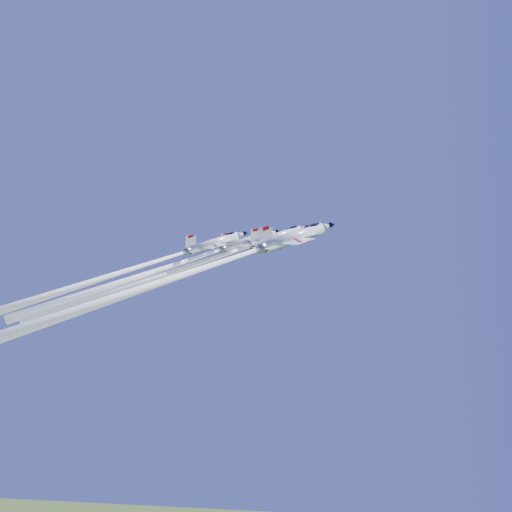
% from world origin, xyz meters
% --- Properties ---
extents(jet_lead, '(29.98, 34.22, 40.73)m').
position_xyz_m(jet_lead, '(-10.66, -5.21, 103.99)').
color(jet_lead, white).
extents(jet_left, '(27.59, 31.40, 37.02)m').
position_xyz_m(jet_left, '(-14.80, -7.42, 103.32)').
color(jet_left, white).
extents(jet_right, '(35.63, 40.86, 49.36)m').
position_xyz_m(jet_right, '(-8.56, -18.47, 99.17)').
color(jet_right, white).
extents(jet_slot, '(27.53, 31.53, 37.93)m').
position_xyz_m(jet_slot, '(-19.83, -15.38, 101.07)').
color(jet_slot, white).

